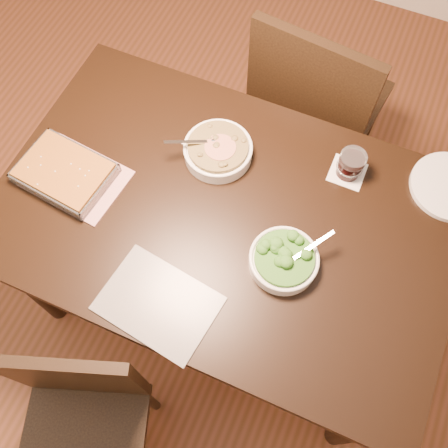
% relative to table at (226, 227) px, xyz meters
% --- Properties ---
extents(ground, '(4.00, 4.00, 0.00)m').
position_rel_table_xyz_m(ground, '(0.00, 0.00, -0.65)').
color(ground, '#4E2C16').
rests_on(ground, ground).
extents(table, '(1.40, 0.90, 0.75)m').
position_rel_table_xyz_m(table, '(0.00, 0.00, 0.00)').
color(table, black).
rests_on(table, ground).
extents(magazine_a, '(0.32, 0.25, 0.01)m').
position_rel_table_xyz_m(magazine_a, '(-0.48, -0.07, 0.10)').
color(magazine_a, '#AE3147').
rests_on(magazine_a, table).
extents(magazine_b, '(0.34, 0.26, 0.01)m').
position_rel_table_xyz_m(magazine_b, '(-0.06, -0.33, 0.10)').
color(magazine_b, '#222229').
rests_on(magazine_b, table).
extents(coaster, '(0.11, 0.11, 0.00)m').
position_rel_table_xyz_m(coaster, '(0.29, 0.29, 0.10)').
color(coaster, white).
rests_on(coaster, table).
extents(stew_bowl, '(0.22, 0.22, 0.08)m').
position_rel_table_xyz_m(stew_bowl, '(-0.11, 0.18, 0.13)').
color(stew_bowl, white).
rests_on(stew_bowl, table).
extents(broccoli_bowl, '(0.20, 0.21, 0.08)m').
position_rel_table_xyz_m(broccoli_bowl, '(0.22, -0.08, 0.12)').
color(broccoli_bowl, white).
rests_on(broccoli_bowl, table).
extents(baking_dish, '(0.30, 0.23, 0.05)m').
position_rel_table_xyz_m(baking_dish, '(-0.51, -0.08, 0.12)').
color(baking_dish, silver).
rests_on(baking_dish, table).
extents(wine_tumbler, '(0.08, 0.08, 0.09)m').
position_rel_table_xyz_m(wine_tumbler, '(0.29, 0.29, 0.15)').
color(wine_tumbler, black).
rests_on(wine_tumbler, coaster).
extents(chair_near, '(0.49, 0.49, 0.82)m').
position_rel_table_xyz_m(chair_near, '(-0.18, -0.69, -0.20)').
color(chair_near, black).
rests_on(chair_near, ground).
extents(chair_far, '(0.51, 0.51, 0.97)m').
position_rel_table_xyz_m(chair_far, '(0.09, 0.67, -0.11)').
color(chair_far, black).
rests_on(chair_far, ground).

